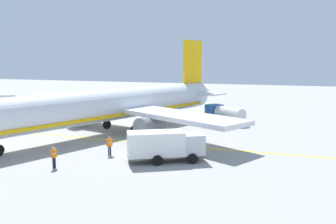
# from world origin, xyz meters

# --- Properties ---
(airliner_foreground) EXTENTS (40.03, 33.61, 11.90)m
(airliner_foreground) POSITION_xyz_m (26.37, 22.10, 3.39)
(airliner_foreground) COLOR silver
(airliner_foreground) RESTS_ON ground
(service_truck_fuel) EXTENTS (5.23, 6.89, 2.70)m
(service_truck_fuel) POSITION_xyz_m (16.65, 11.91, 1.53)
(service_truck_fuel) COLOR silver
(service_truck_fuel) RESTS_ON ground
(service_truck_baggage) EXTENTS (5.58, 6.43, 2.40)m
(service_truck_baggage) POSITION_xyz_m (37.66, 10.55, 1.40)
(service_truck_baggage) COLOR #2659A5
(service_truck_baggage) RESTS_ON ground
(crew_marshaller) EXTENTS (0.62, 0.30, 1.79)m
(crew_marshaller) POSITION_xyz_m (11.72, 19.91, 1.06)
(crew_marshaller) COLOR #191E33
(crew_marshaller) RESTS_ON ground
(crew_loader_left) EXTENTS (0.53, 0.45, 1.79)m
(crew_loader_left) POSITION_xyz_m (16.75, 17.49, 1.06)
(crew_loader_left) COLOR #191E33
(crew_loader_left) RESTS_ON ground
(crew_loader_right) EXTENTS (0.56, 0.43, 1.66)m
(crew_loader_right) POSITION_xyz_m (26.47, 15.76, 0.98)
(crew_loader_right) COLOR #191E33
(crew_loader_right) RESTS_ON ground
(apron_guide_line) EXTENTS (0.30, 60.00, 0.01)m
(apron_guide_line) POSITION_xyz_m (22.53, 17.31, 0.01)
(apron_guide_line) COLOR yellow
(apron_guide_line) RESTS_ON ground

